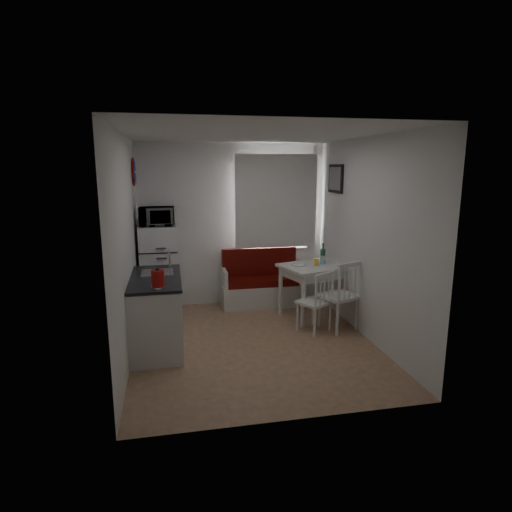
{
  "coord_description": "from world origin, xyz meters",
  "views": [
    {
      "loc": [
        -0.99,
        -5.06,
        2.22
      ],
      "look_at": [
        0.13,
        0.5,
        1.04
      ],
      "focal_mm": 30.0,
      "sensor_mm": 36.0,
      "label": 1
    }
  ],
  "objects_px": {
    "bench": "(261,287)",
    "wine_bottle": "(323,253)",
    "chair_right": "(342,289)",
    "kettle": "(158,279)",
    "microwave": "(157,216)",
    "chair_left": "(316,296)",
    "fridge": "(160,270)",
    "dining_table": "(318,271)",
    "kitchen_counter": "(157,311)"
  },
  "relations": [
    {
      "from": "kitchen_counter",
      "to": "bench",
      "type": "relative_size",
      "value": 1.03
    },
    {
      "from": "kettle",
      "to": "microwave",
      "type": "bearing_deg",
      "value": 90.99
    },
    {
      "from": "fridge",
      "to": "dining_table",
      "type": "bearing_deg",
      "value": -13.75
    },
    {
      "from": "dining_table",
      "to": "fridge",
      "type": "xyz_separation_m",
      "value": [
        -2.33,
        0.57,
        -0.02
      ]
    },
    {
      "from": "chair_left",
      "to": "microwave",
      "type": "distance_m",
      "value": 2.58
    },
    {
      "from": "bench",
      "to": "kettle",
      "type": "xyz_separation_m",
      "value": [
        -1.57,
        -1.89,
        0.71
      ]
    },
    {
      "from": "bench",
      "to": "kettle",
      "type": "relative_size",
      "value": 5.66
    },
    {
      "from": "fridge",
      "to": "kettle",
      "type": "distance_m",
      "value": 1.81
    },
    {
      "from": "dining_table",
      "to": "chair_right",
      "type": "distance_m",
      "value": 0.69
    },
    {
      "from": "chair_left",
      "to": "fridge",
      "type": "height_order",
      "value": "fridge"
    },
    {
      "from": "wine_bottle",
      "to": "chair_right",
      "type": "bearing_deg",
      "value": -90.0
    },
    {
      "from": "chair_left",
      "to": "chair_right",
      "type": "height_order",
      "value": "chair_right"
    },
    {
      "from": "chair_right",
      "to": "kettle",
      "type": "xyz_separation_m",
      "value": [
        -2.4,
        -0.54,
        0.41
      ]
    },
    {
      "from": "microwave",
      "to": "wine_bottle",
      "type": "height_order",
      "value": "microwave"
    },
    {
      "from": "chair_left",
      "to": "fridge",
      "type": "relative_size",
      "value": 0.4
    },
    {
      "from": "chair_right",
      "to": "wine_bottle",
      "type": "distance_m",
      "value": 0.84
    },
    {
      "from": "dining_table",
      "to": "kettle",
      "type": "bearing_deg",
      "value": -168.52
    },
    {
      "from": "chair_left",
      "to": "kitchen_counter",
      "type": "bearing_deg",
      "value": 149.73
    },
    {
      "from": "bench",
      "to": "chair_left",
      "type": "relative_size",
      "value": 2.34
    },
    {
      "from": "dining_table",
      "to": "fridge",
      "type": "relative_size",
      "value": 0.89
    },
    {
      "from": "dining_table",
      "to": "microwave",
      "type": "height_order",
      "value": "microwave"
    },
    {
      "from": "kitchen_counter",
      "to": "dining_table",
      "type": "relative_size",
      "value": 1.08
    },
    {
      "from": "bench",
      "to": "chair_right",
      "type": "xyz_separation_m",
      "value": [
        0.83,
        -1.35,
        0.3
      ]
    },
    {
      "from": "dining_table",
      "to": "chair_left",
      "type": "height_order",
      "value": "chair_left"
    },
    {
      "from": "chair_left",
      "to": "wine_bottle",
      "type": "distance_m",
      "value": 0.94
    },
    {
      "from": "kettle",
      "to": "dining_table",
      "type": "bearing_deg",
      "value": 27.79
    },
    {
      "from": "kitchen_counter",
      "to": "wine_bottle",
      "type": "height_order",
      "value": "kitchen_counter"
    },
    {
      "from": "fridge",
      "to": "microwave",
      "type": "height_order",
      "value": "microwave"
    },
    {
      "from": "chair_right",
      "to": "microwave",
      "type": "relative_size",
      "value": 1.19
    },
    {
      "from": "bench",
      "to": "chair_left",
      "type": "distance_m",
      "value": 1.44
    },
    {
      "from": "chair_right",
      "to": "fridge",
      "type": "relative_size",
      "value": 0.43
    },
    {
      "from": "microwave",
      "to": "fridge",
      "type": "bearing_deg",
      "value": 90.0
    },
    {
      "from": "bench",
      "to": "microwave",
      "type": "bearing_deg",
      "value": -174.29
    },
    {
      "from": "chair_left",
      "to": "dining_table",
      "type": "bearing_deg",
      "value": 38.43
    },
    {
      "from": "kitchen_counter",
      "to": "chair_left",
      "type": "height_order",
      "value": "kitchen_counter"
    },
    {
      "from": "kitchen_counter",
      "to": "dining_table",
      "type": "xyz_separation_m",
      "value": [
        2.35,
        0.67,
        0.25
      ]
    },
    {
      "from": "fridge",
      "to": "kettle",
      "type": "relative_size",
      "value": 6.04
    },
    {
      "from": "bench",
      "to": "microwave",
      "type": "distance_m",
      "value": 2.01
    },
    {
      "from": "microwave",
      "to": "wine_bottle",
      "type": "bearing_deg",
      "value": -9.79
    },
    {
      "from": "chair_left",
      "to": "chair_right",
      "type": "distance_m",
      "value": 0.36
    },
    {
      "from": "dining_table",
      "to": "kettle",
      "type": "xyz_separation_m",
      "value": [
        -2.3,
        -1.21,
        0.31
      ]
    },
    {
      "from": "dining_table",
      "to": "kettle",
      "type": "relative_size",
      "value": 5.39
    },
    {
      "from": "kitchen_counter",
      "to": "kettle",
      "type": "bearing_deg",
      "value": -84.72
    },
    {
      "from": "kitchen_counter",
      "to": "chair_right",
      "type": "relative_size",
      "value": 2.22
    },
    {
      "from": "microwave",
      "to": "kettle",
      "type": "xyz_separation_m",
      "value": [
        0.03,
        -1.73,
        -0.5
      ]
    },
    {
      "from": "chair_left",
      "to": "wine_bottle",
      "type": "height_order",
      "value": "wine_bottle"
    },
    {
      "from": "bench",
      "to": "wine_bottle",
      "type": "height_order",
      "value": "wine_bottle"
    },
    {
      "from": "wine_bottle",
      "to": "bench",
      "type": "bearing_deg",
      "value": 145.11
    },
    {
      "from": "kitchen_counter",
      "to": "fridge",
      "type": "xyz_separation_m",
      "value": [
        0.02,
        1.24,
        0.23
      ]
    },
    {
      "from": "kettle",
      "to": "kitchen_counter",
      "type": "bearing_deg",
      "value": 95.28
    }
  ]
}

